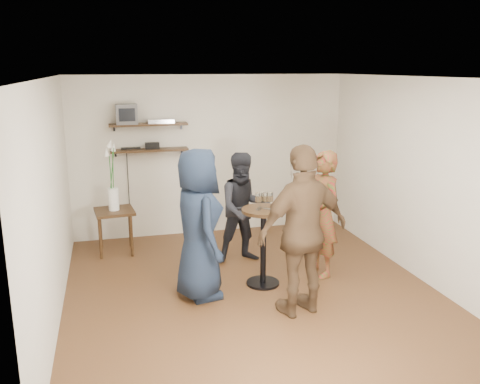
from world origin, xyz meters
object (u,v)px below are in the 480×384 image
(person_dark, at_px, (244,208))
(drinks_table, at_px, (263,236))
(dvd_deck, at_px, (161,121))
(person_brown, at_px, (303,231))
(radio, at_px, (152,146))
(side_table, at_px, (115,217))
(crt_monitor, at_px, (127,114))
(person_plaid, at_px, (322,214))
(person_navy, at_px, (198,225))

(person_dark, bearing_deg, drinks_table, -90.00)
(dvd_deck, bearing_deg, person_brown, -68.17)
(dvd_deck, relative_size, person_dark, 0.25)
(radio, relative_size, drinks_table, 0.22)
(side_table, bearing_deg, dvd_deck, 33.84)
(crt_monitor, xyz_separation_m, person_plaid, (2.37, -2.05, -1.18))
(crt_monitor, relative_size, person_navy, 0.18)
(person_dark, bearing_deg, radio, 128.99)
(person_dark, bearing_deg, dvd_deck, 125.12)
(side_table, distance_m, drinks_table, 2.44)
(crt_monitor, relative_size, drinks_table, 0.32)
(side_table, relative_size, person_plaid, 0.40)
(person_plaid, bearing_deg, side_table, -128.51)
(person_navy, bearing_deg, crt_monitor, 7.89)
(drinks_table, distance_m, person_brown, 0.91)
(radio, distance_m, person_brown, 3.35)
(person_plaid, xyz_separation_m, person_brown, (-0.65, -0.96, 0.12))
(person_navy, relative_size, person_brown, 0.94)
(person_plaid, distance_m, person_brown, 1.16)
(person_navy, bearing_deg, drinks_table, -90.00)
(person_dark, relative_size, person_brown, 0.82)
(crt_monitor, bearing_deg, dvd_deck, 0.00)
(dvd_deck, bearing_deg, radio, 180.00)
(side_table, bearing_deg, person_brown, -51.32)
(crt_monitor, height_order, drinks_table, crt_monitor)
(person_navy, bearing_deg, person_plaid, -89.99)
(dvd_deck, height_order, side_table, dvd_deck)
(crt_monitor, relative_size, person_plaid, 0.19)
(crt_monitor, distance_m, person_navy, 2.64)
(side_table, height_order, person_dark, person_dark)
(person_dark, bearing_deg, person_navy, -131.57)
(person_brown, bearing_deg, person_plaid, -137.44)
(dvd_deck, height_order, drinks_table, dvd_deck)
(crt_monitor, bearing_deg, radio, 0.00)
(radio, xyz_separation_m, drinks_table, (1.15, -2.18, -0.87))
(dvd_deck, xyz_separation_m, person_brown, (1.21, -3.01, -0.93))
(crt_monitor, bearing_deg, person_navy, -73.67)
(side_table, bearing_deg, drinks_table, -42.68)
(person_plaid, bearing_deg, person_brown, -42.56)
(crt_monitor, distance_m, person_brown, 3.62)
(radio, relative_size, person_brown, 0.11)
(radio, distance_m, drinks_table, 2.61)
(crt_monitor, bearing_deg, drinks_table, -55.06)
(person_brown, bearing_deg, dvd_deck, -81.51)
(radio, distance_m, person_dark, 1.89)
(dvd_deck, bearing_deg, crt_monitor, 180.00)
(person_plaid, height_order, person_navy, person_navy)
(crt_monitor, distance_m, drinks_table, 2.99)
(side_table, xyz_separation_m, person_navy, (0.95, -1.78, 0.35))
(radio, height_order, drinks_table, radio)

